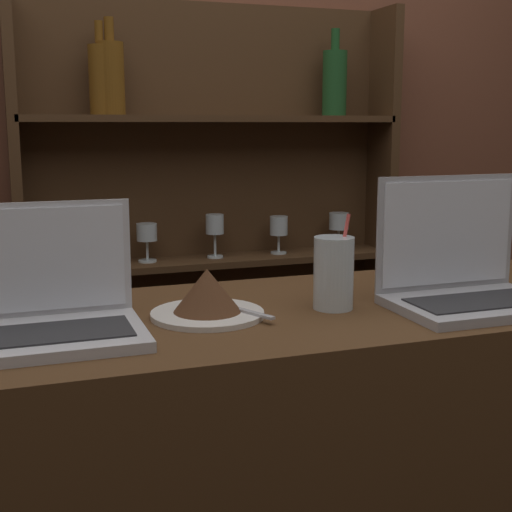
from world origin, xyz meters
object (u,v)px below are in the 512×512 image
Objects in this scene: laptop_near at (47,309)px; cake_plate at (207,297)px; laptop_far at (465,276)px; water_glass at (334,273)px.

laptop_near reaches higher than cake_plate.
laptop_near is 0.97× the size of laptop_far.
laptop_near is at bearing -179.18° from water_glass.
laptop_far is at bearing -12.95° from water_glass.
cake_plate is at bearing 175.05° from water_glass.
laptop_far is 0.26m from water_glass.
laptop_near is 0.52m from water_glass.
laptop_far reaches higher than cake_plate.
laptop_far reaches higher than water_glass.
cake_plate is 1.15× the size of water_glass.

